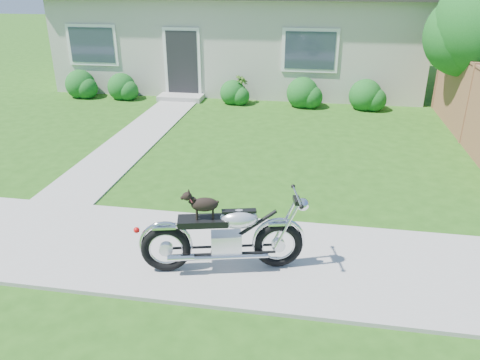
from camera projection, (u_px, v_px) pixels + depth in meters
name	position (u px, v px, depth m)	size (l,w,h in m)	color
ground	(115.00, 244.00, 7.00)	(80.00, 80.00, 0.00)	#235114
sidewalk	(115.00, 243.00, 6.99)	(24.00, 2.20, 0.04)	#9E9B93
walkway	(140.00, 135.00, 11.73)	(1.20, 8.00, 0.03)	#9E9B93
house	(244.00, 21.00, 16.94)	(12.60, 7.03, 4.50)	beige
fence	(469.00, 104.00, 10.83)	(0.12, 6.62, 1.90)	brown
shrub_row	(221.00, 90.00, 14.53)	(10.02, 0.96, 0.96)	#16561B
potted_plant_left	(122.00, 88.00, 15.11)	(0.58, 0.50, 0.64)	#2B5917
potted_plant_right	(241.00, 90.00, 14.46)	(0.48, 0.48, 0.86)	#315B19
motorcycle_with_dog	(226.00, 236.00, 6.17)	(2.19, 0.83, 1.16)	black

